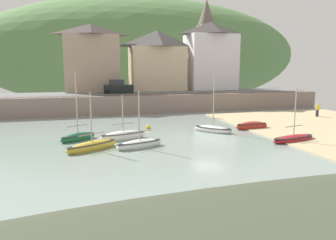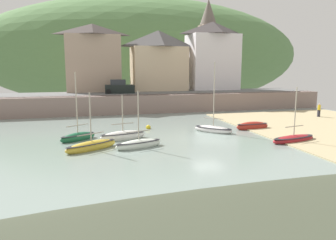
{
  "view_description": "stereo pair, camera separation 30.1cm",
  "coord_description": "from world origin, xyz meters",
  "px_view_note": "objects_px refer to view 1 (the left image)",
  "views": [
    {
      "loc": [
        -10.53,
        -24.54,
        5.97
      ],
      "look_at": [
        -2.9,
        2.61,
        1.33
      ],
      "focal_mm": 34.04,
      "sensor_mm": 36.0,
      "label": 1
    },
    {
      "loc": [
        -10.24,
        -24.62,
        5.97
      ],
      "look_at": [
        -2.9,
        2.61,
        1.33
      ],
      "focal_mm": 34.04,
      "sensor_mm": 36.0,
      "label": 2
    }
  ],
  "objects_px": {
    "sailboat_blue_trim": "(252,126)",
    "sailboat_nearest_shore": "(139,144)",
    "sailboat_tall_mast": "(123,136)",
    "sailboat_far_left": "(293,139)",
    "motorboat_with_cabin": "(92,146)",
    "waterfront_building_right": "(211,55)",
    "church_with_spire": "(206,43)",
    "person_near_water": "(317,109)",
    "mooring_buoy": "(148,127)",
    "parked_car_near_slipway": "(118,88)",
    "waterfront_building_left": "(92,58)",
    "rowboat_small_beached": "(213,129)",
    "fishing_boat_green": "(78,137)",
    "waterfront_building_centre": "(157,60)"
  },
  "relations": [
    {
      "from": "motorboat_with_cabin",
      "to": "person_near_water",
      "type": "distance_m",
      "value": 28.46
    },
    {
      "from": "waterfront_building_right",
      "to": "parked_car_near_slipway",
      "type": "xyz_separation_m",
      "value": [
        -15.9,
        -4.5,
        -4.76
      ]
    },
    {
      "from": "church_with_spire",
      "to": "sailboat_nearest_shore",
      "type": "distance_m",
      "value": 36.84
    },
    {
      "from": "sailboat_far_left",
      "to": "person_near_water",
      "type": "xyz_separation_m",
      "value": [
        11.09,
        10.29,
        0.75
      ]
    },
    {
      "from": "waterfront_building_left",
      "to": "fishing_boat_green",
      "type": "height_order",
      "value": "waterfront_building_left"
    },
    {
      "from": "waterfront_building_centre",
      "to": "church_with_spire",
      "type": "relative_size",
      "value": 0.61
    },
    {
      "from": "motorboat_with_cabin",
      "to": "person_near_water",
      "type": "xyz_separation_m",
      "value": [
        27.11,
        8.62,
        0.7
      ]
    },
    {
      "from": "waterfront_building_centre",
      "to": "sailboat_blue_trim",
      "type": "height_order",
      "value": "waterfront_building_centre"
    },
    {
      "from": "fishing_boat_green",
      "to": "rowboat_small_beached",
      "type": "distance_m",
      "value": 12.26
    },
    {
      "from": "waterfront_building_left",
      "to": "parked_car_near_slipway",
      "type": "bearing_deg",
      "value": -53.65
    },
    {
      "from": "sailboat_blue_trim",
      "to": "sailboat_nearest_shore",
      "type": "relative_size",
      "value": 0.77
    },
    {
      "from": "motorboat_with_cabin",
      "to": "waterfront_building_right",
      "type": "bearing_deg",
      "value": 21.44
    },
    {
      "from": "rowboat_small_beached",
      "to": "sailboat_tall_mast",
      "type": "relative_size",
      "value": 1.61
    },
    {
      "from": "waterfront_building_right",
      "to": "sailboat_tall_mast",
      "type": "xyz_separation_m",
      "value": [
        -17.84,
        -23.48,
        -7.67
      ]
    },
    {
      "from": "waterfront_building_centre",
      "to": "person_near_water",
      "type": "relative_size",
      "value": 5.77
    },
    {
      "from": "sailboat_far_left",
      "to": "sailboat_tall_mast",
      "type": "bearing_deg",
      "value": 149.37
    },
    {
      "from": "person_near_water",
      "to": "waterfront_building_right",
      "type": "bearing_deg",
      "value": 110.43
    },
    {
      "from": "sailboat_far_left",
      "to": "motorboat_with_cabin",
      "type": "bearing_deg",
      "value": 162.12
    },
    {
      "from": "sailboat_nearest_shore",
      "to": "waterfront_building_centre",
      "type": "bearing_deg",
      "value": 56.44
    },
    {
      "from": "sailboat_tall_mast",
      "to": "sailboat_far_left",
      "type": "bearing_deg",
      "value": -32.4
    },
    {
      "from": "waterfront_building_left",
      "to": "fishing_boat_green",
      "type": "bearing_deg",
      "value": -95.74
    },
    {
      "from": "sailboat_far_left",
      "to": "person_near_water",
      "type": "distance_m",
      "value": 15.15
    },
    {
      "from": "waterfront_building_right",
      "to": "parked_car_near_slipway",
      "type": "relative_size",
      "value": 2.59
    },
    {
      "from": "motorboat_with_cabin",
      "to": "parked_car_near_slipway",
      "type": "distance_m",
      "value": 22.5
    },
    {
      "from": "waterfront_building_centre",
      "to": "sailboat_nearest_shore",
      "type": "bearing_deg",
      "value": -106.58
    },
    {
      "from": "sailboat_far_left",
      "to": "sailboat_nearest_shore",
      "type": "bearing_deg",
      "value": 161.85
    },
    {
      "from": "waterfront_building_centre",
      "to": "person_near_water",
      "type": "bearing_deg",
      "value": -48.42
    },
    {
      "from": "waterfront_building_right",
      "to": "mooring_buoy",
      "type": "relative_size",
      "value": 23.42
    },
    {
      "from": "parked_car_near_slipway",
      "to": "waterfront_building_centre",
      "type": "bearing_deg",
      "value": 38.77
    },
    {
      "from": "waterfront_building_centre",
      "to": "rowboat_small_beached",
      "type": "relative_size",
      "value": 1.4
    },
    {
      "from": "waterfront_building_right",
      "to": "sailboat_far_left",
      "type": "bearing_deg",
      "value": -99.13
    },
    {
      "from": "person_near_water",
      "to": "sailboat_blue_trim",
      "type": "bearing_deg",
      "value": -158.43
    },
    {
      "from": "sailboat_nearest_shore",
      "to": "person_near_water",
      "type": "bearing_deg",
      "value": 3.7
    },
    {
      "from": "sailboat_far_left",
      "to": "mooring_buoy",
      "type": "distance_m",
      "value": 13.45
    },
    {
      "from": "fishing_boat_green",
      "to": "sailboat_far_left",
      "type": "distance_m",
      "value": 17.77
    },
    {
      "from": "parked_car_near_slipway",
      "to": "fishing_boat_green",
      "type": "bearing_deg",
      "value": -101.8
    },
    {
      "from": "fishing_boat_green",
      "to": "sailboat_far_left",
      "type": "height_order",
      "value": "fishing_boat_green"
    },
    {
      "from": "motorboat_with_cabin",
      "to": "sailboat_blue_trim",
      "type": "bearing_deg",
      "value": -16.06
    },
    {
      "from": "church_with_spire",
      "to": "sailboat_tall_mast",
      "type": "bearing_deg",
      "value": -124.14
    },
    {
      "from": "waterfront_building_left",
      "to": "motorboat_with_cabin",
      "type": "relative_size",
      "value": 2.26
    },
    {
      "from": "church_with_spire",
      "to": "person_near_water",
      "type": "height_order",
      "value": "church_with_spire"
    },
    {
      "from": "parked_car_near_slipway",
      "to": "mooring_buoy",
      "type": "distance_m",
      "value": 15.23
    },
    {
      "from": "waterfront_building_right",
      "to": "rowboat_small_beached",
      "type": "height_order",
      "value": "waterfront_building_right"
    },
    {
      "from": "sailboat_nearest_shore",
      "to": "person_near_water",
      "type": "xyz_separation_m",
      "value": [
        23.64,
        8.92,
        0.71
      ]
    },
    {
      "from": "mooring_buoy",
      "to": "rowboat_small_beached",
      "type": "bearing_deg",
      "value": -29.62
    },
    {
      "from": "sailboat_far_left",
      "to": "mooring_buoy",
      "type": "bearing_deg",
      "value": 128.23
    },
    {
      "from": "church_with_spire",
      "to": "sailboat_tall_mast",
      "type": "relative_size",
      "value": 3.71
    },
    {
      "from": "person_near_water",
      "to": "fishing_boat_green",
      "type": "bearing_deg",
      "value": -169.62
    },
    {
      "from": "sailboat_far_left",
      "to": "fishing_boat_green",
      "type": "bearing_deg",
      "value": 151.25
    },
    {
      "from": "parked_car_near_slipway",
      "to": "waterfront_building_right",
      "type": "bearing_deg",
      "value": 21.0
    }
  ]
}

